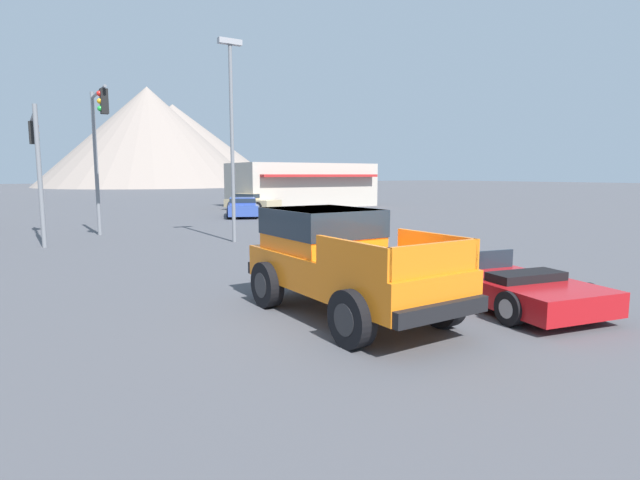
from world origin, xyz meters
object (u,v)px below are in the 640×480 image
Objects in this scene: orange_pickup_truck at (338,255)px; street_lamp_post at (232,122)px; parked_car_tan at (252,201)px; parked_car_blue at (242,207)px; red_convertible_car at (498,284)px; traffic_light_crosswalk at (36,149)px; traffic_light_main at (99,135)px.

street_lamp_post is at bearing 77.33° from orange_pickup_truck.
parked_car_tan is 0.93× the size of parked_car_blue.
red_convertible_car is 0.61× the size of street_lamp_post.
parked_car_blue is 12.48m from street_lamp_post.
traffic_light_crosswalk reaches higher than parked_car_blue.
orange_pickup_truck is 0.63× the size of street_lamp_post.
parked_car_tan is 0.74× the size of traffic_light_main.
parked_car_blue is 13.61m from traffic_light_crosswalk.
traffic_light_crosswalk is at bearing -86.90° from traffic_light_main.
parked_car_tan is at bearing 135.08° from traffic_light_main.
parked_car_tan is at bearing 63.82° from street_lamp_post.
orange_pickup_truck is 1.08× the size of parked_car_tan.
parked_car_blue is 0.80× the size of traffic_light_main.
street_lamp_post reaches higher than parked_car_blue.
orange_pickup_truck is 0.80× the size of traffic_light_main.
red_convertible_car is at bearing -20.98° from orange_pickup_truck.
street_lamp_post is at bearing -120.32° from traffic_light_crosswalk.
traffic_light_crosswalk reaches higher than orange_pickup_truck.
traffic_light_crosswalk reaches higher than red_convertible_car.
street_lamp_post is at bearing 105.66° from red_convertible_car.
traffic_light_crosswalk is (-7.44, 15.29, 3.16)m from red_convertible_car.
parked_car_tan is 17.21m from traffic_light_main.
traffic_light_main is (-2.04, 14.28, 3.08)m from orange_pickup_truck.
parked_car_tan is 0.59× the size of street_lamp_post.
orange_pickup_truck is 28.00m from parked_car_tan.
orange_pickup_truck is 1.04× the size of red_convertible_car.
traffic_light_main is 5.66m from street_lamp_post.
red_convertible_car is 28.14m from parked_car_tan.
orange_pickup_truck is at bearing 93.52° from parked_car_blue.
traffic_light_crosswalk is at bearing 149.68° from street_lamp_post.
traffic_light_main is at bearing 119.04° from red_convertible_car.
red_convertible_car is 22.67m from parked_car_blue.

